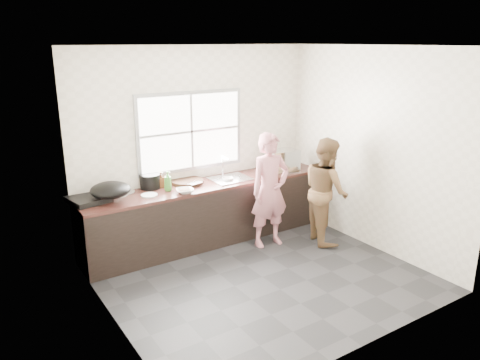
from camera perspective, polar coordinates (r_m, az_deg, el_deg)
floor at (r=5.80m, az=2.75°, el=-11.77°), size 3.60×3.20×0.01m
ceiling at (r=5.10m, az=3.18°, el=16.09°), size 3.60×3.20×0.01m
wall_back at (r=6.61m, az=-5.27°, el=4.35°), size 3.60×0.01×2.70m
wall_left at (r=4.51m, az=-15.95°, el=-2.14°), size 0.01×3.20×2.70m
wall_right at (r=6.49m, az=15.97°, el=3.53°), size 0.01×3.20×2.70m
wall_front at (r=4.17m, az=16.07°, el=-3.73°), size 3.60×0.01×2.70m
cabinet at (r=6.62m, az=-3.77°, el=-4.11°), size 3.60×0.62×0.82m
countertop at (r=6.48m, az=-3.84°, el=-0.56°), size 3.60×0.64×0.04m
sink at (r=6.64m, az=-1.22°, el=0.14°), size 0.55×0.45×0.02m
faucet at (r=6.76m, az=-2.12°, el=1.72°), size 0.02×0.02×0.30m
window_frame at (r=6.52m, az=-6.04°, el=5.93°), size 1.60×0.05×1.10m
window_glazing at (r=6.49m, az=-5.94°, el=5.90°), size 1.50×0.01×1.00m
woman at (r=6.40m, az=3.65°, el=-1.70°), size 0.57×0.40×1.48m
person_side at (r=6.63m, az=10.43°, el=-1.24°), size 0.78×0.88×1.49m
cutting_board at (r=6.50m, az=-6.48°, el=-0.17°), size 0.51×0.51×0.05m
cleaver at (r=6.34m, az=-5.45°, el=-0.38°), size 0.21×0.14×0.01m
bowl_mince at (r=6.08m, az=-6.72°, el=-1.33°), size 0.26×0.26×0.06m
bowl_crabs at (r=6.78m, az=3.08°, el=0.72°), size 0.25×0.25×0.07m
bowl_held at (r=6.56m, az=-1.48°, el=0.16°), size 0.24×0.24×0.06m
black_pot at (r=6.33m, az=-10.91°, el=-0.14°), size 0.31×0.31×0.19m
plate_food at (r=6.04m, az=-11.01°, el=-1.83°), size 0.24×0.24×0.02m
bottle_green at (r=6.17m, az=-8.80°, el=-0.13°), size 0.13×0.13×0.26m
bottle_brown_tall at (r=6.34m, az=-9.62°, el=-0.03°), size 0.10×0.10×0.19m
bottle_brown_short at (r=6.37m, az=-10.14°, el=-0.18°), size 0.14×0.14×0.15m
glass_jar at (r=6.20m, az=-14.14°, el=-1.16°), size 0.09×0.09×0.10m
burner at (r=6.01m, az=-17.99°, el=-2.22°), size 0.51×0.51×0.07m
wok at (r=5.89m, az=-15.53°, el=-1.17°), size 0.59×0.59×0.18m
dish_rack at (r=7.01m, az=5.17°, el=2.34°), size 0.48×0.37×0.34m
pot_lid_left at (r=6.13m, az=-14.55°, el=-1.82°), size 0.29×0.29×0.01m
pot_lid_right at (r=6.23m, az=-13.96°, el=-1.47°), size 0.29×0.29×0.01m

